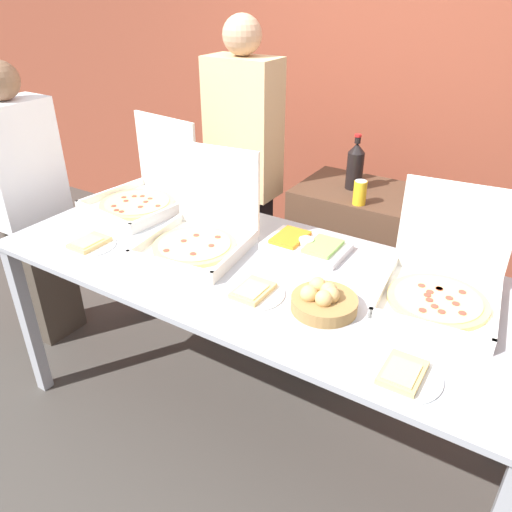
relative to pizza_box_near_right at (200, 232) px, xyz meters
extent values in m
plane|color=#423D38|center=(0.31, -0.02, -0.98)|extent=(16.00, 16.00, 0.00)
cube|color=brown|center=(0.31, 1.68, 0.42)|extent=(10.00, 0.06, 2.80)
cube|color=#A8AAB2|center=(0.31, -0.02, -0.09)|extent=(2.31, 0.96, 0.02)
cube|color=#A8AAB2|center=(-0.80, -0.45, -0.54)|extent=(0.06, 0.06, 0.88)
cube|color=#A8AAB2|center=(-0.80, 0.41, -0.54)|extent=(0.06, 0.06, 0.88)
cube|color=silver|center=(0.01, -0.05, -0.07)|extent=(0.47, 0.47, 0.02)
cube|color=silver|center=(0.03, -0.26, -0.04)|extent=(0.42, 0.07, 0.04)
cube|color=silver|center=(-0.20, -0.08, -0.04)|extent=(0.07, 0.42, 0.04)
cube|color=silver|center=(0.21, -0.03, -0.04)|extent=(0.07, 0.42, 0.04)
cube|color=silver|center=(-0.02, 0.17, 0.15)|extent=(0.42, 0.07, 0.40)
cylinder|color=#DBB26B|center=(0.01, -0.05, -0.05)|extent=(0.37, 0.37, 0.02)
cylinder|color=#F4D67F|center=(0.01, -0.05, -0.04)|extent=(0.32, 0.32, 0.00)
cylinder|color=#C13D2D|center=(0.08, -0.03, -0.03)|extent=(0.03, 0.03, 0.00)
cylinder|color=#C13D2D|center=(0.06, 0.05, -0.03)|extent=(0.03, 0.03, 0.00)
cylinder|color=#C13D2D|center=(-0.04, 0.01, -0.03)|extent=(0.03, 0.03, 0.00)
cylinder|color=#C13D2D|center=(-0.05, -0.06, -0.03)|extent=(0.03, 0.03, 0.00)
cylinder|color=#C13D2D|center=(-0.05, -0.17, -0.03)|extent=(0.03, 0.03, 0.00)
cylinder|color=#C13D2D|center=(0.06, -0.13, -0.03)|extent=(0.03, 0.03, 0.00)
cube|color=silver|center=(1.04, 0.09, -0.07)|extent=(0.46, 0.46, 0.02)
cube|color=silver|center=(1.06, -0.11, -0.04)|extent=(0.42, 0.06, 0.04)
cube|color=silver|center=(0.84, 0.07, -0.04)|extent=(0.06, 0.42, 0.04)
cube|color=silver|center=(1.23, 0.11, -0.04)|extent=(0.06, 0.42, 0.04)
cube|color=silver|center=(1.01, 0.30, 0.14)|extent=(0.42, 0.06, 0.40)
cylinder|color=#DBB26B|center=(1.04, 0.09, -0.05)|extent=(0.37, 0.37, 0.02)
cylinder|color=#F4D67F|center=(1.04, 0.09, -0.04)|extent=(0.31, 0.31, 0.00)
cylinder|color=#C13D2D|center=(1.10, 0.08, -0.03)|extent=(0.03, 0.03, 0.00)
cylinder|color=#C13D2D|center=(1.07, 0.10, -0.03)|extent=(0.03, 0.03, 0.00)
cylinder|color=#C13D2D|center=(1.10, 0.17, -0.03)|extent=(0.03, 0.03, 0.00)
cylinder|color=#C13D2D|center=(1.02, 0.15, -0.03)|extent=(0.03, 0.03, 0.00)
cylinder|color=#C13D2D|center=(1.02, 0.15, -0.03)|extent=(0.03, 0.03, 0.00)
cylinder|color=#C13D2D|center=(0.96, 0.14, -0.03)|extent=(0.03, 0.03, 0.00)
cylinder|color=#C13D2D|center=(1.00, 0.11, -0.03)|extent=(0.03, 0.03, 0.00)
cylinder|color=#C13D2D|center=(1.00, 0.08, -0.03)|extent=(0.03, 0.03, 0.00)
cylinder|color=#C13D2D|center=(1.01, 0.05, -0.03)|extent=(0.03, 0.03, 0.00)
cylinder|color=#C13D2D|center=(1.01, -0.03, -0.03)|extent=(0.03, 0.03, 0.00)
cylinder|color=#C13D2D|center=(1.04, 0.02, -0.03)|extent=(0.03, 0.03, 0.00)
cylinder|color=#C13D2D|center=(1.07, 0.00, -0.03)|extent=(0.03, 0.03, 0.00)
cylinder|color=#C13D2D|center=(1.13, 0.03, -0.03)|extent=(0.03, 0.03, 0.00)
cube|color=silver|center=(-0.54, 0.16, -0.07)|extent=(0.49, 0.49, 0.02)
cube|color=silver|center=(-0.57, -0.06, -0.04)|extent=(0.44, 0.07, 0.04)
cube|color=silver|center=(-0.76, 0.18, -0.04)|extent=(0.07, 0.44, 0.04)
cube|color=silver|center=(-0.33, 0.13, -0.04)|extent=(0.07, 0.44, 0.04)
cube|color=silver|center=(-0.52, 0.39, 0.16)|extent=(0.44, 0.07, 0.42)
cylinder|color=#DBB26B|center=(-0.54, 0.16, -0.05)|extent=(0.39, 0.39, 0.02)
cylinder|color=#F4D67F|center=(-0.54, 0.16, -0.04)|extent=(0.34, 0.34, 0.00)
cylinder|color=#C13D2D|center=(-0.41, 0.17, -0.03)|extent=(0.03, 0.03, 0.00)
cylinder|color=#C13D2D|center=(-0.50, 0.18, -0.03)|extent=(0.03, 0.03, 0.00)
cylinder|color=#C13D2D|center=(-0.51, 0.22, -0.03)|extent=(0.03, 0.03, 0.00)
cylinder|color=#C13D2D|center=(-0.57, 0.23, -0.03)|extent=(0.03, 0.03, 0.00)
cylinder|color=#C13D2D|center=(-0.61, 0.20, -0.03)|extent=(0.03, 0.03, 0.00)
cylinder|color=#C13D2D|center=(-0.64, 0.16, -0.03)|extent=(0.03, 0.03, 0.00)
cylinder|color=#C13D2D|center=(-0.60, 0.13, -0.03)|extent=(0.03, 0.03, 0.00)
cylinder|color=#C13D2D|center=(-0.60, 0.05, -0.03)|extent=(0.03, 0.03, 0.00)
cylinder|color=#C13D2D|center=(-0.55, 0.02, -0.03)|extent=(0.03, 0.03, 0.00)
cylinder|color=#C13D2D|center=(-0.52, 0.02, -0.03)|extent=(0.03, 0.03, 0.00)
cylinder|color=#C13D2D|center=(-0.48, 0.12, -0.03)|extent=(0.03, 0.03, 0.00)
cylinder|color=white|center=(0.41, -0.20, -0.07)|extent=(0.25, 0.25, 0.01)
cube|color=#DBB26B|center=(0.41, -0.20, -0.06)|extent=(0.12, 0.17, 0.02)
cube|color=#F4D67F|center=(0.41, -0.22, -0.05)|extent=(0.09, 0.12, 0.01)
cylinder|color=white|center=(1.04, -0.35, -0.07)|extent=(0.25, 0.25, 0.01)
cube|color=#DBB26B|center=(1.04, -0.35, -0.06)|extent=(0.12, 0.17, 0.02)
cube|color=#F4D67F|center=(1.04, -0.36, -0.05)|extent=(0.09, 0.12, 0.01)
cylinder|color=white|center=(-0.44, -0.26, -0.07)|extent=(0.24, 0.24, 0.01)
cube|color=#DBB26B|center=(-0.44, -0.26, -0.06)|extent=(0.12, 0.17, 0.02)
cube|color=#F4D67F|center=(-0.44, -0.28, -0.05)|extent=(0.09, 0.12, 0.01)
cube|color=white|center=(0.42, 0.23, -0.06)|extent=(0.37, 0.23, 0.03)
cube|color=orange|center=(0.34, 0.23, -0.04)|extent=(0.13, 0.18, 0.02)
cube|color=#8CC65B|center=(0.50, 0.23, -0.04)|extent=(0.13, 0.18, 0.02)
cylinder|color=white|center=(0.42, 0.23, -0.03)|extent=(0.07, 0.07, 0.02)
cylinder|color=#9E7542|center=(0.69, -0.15, -0.05)|extent=(0.25, 0.25, 0.05)
sphere|color=tan|center=(0.71, -0.15, -0.01)|extent=(0.06, 0.06, 0.06)
sphere|color=tan|center=(0.69, -0.12, -0.01)|extent=(0.06, 0.06, 0.06)
sphere|color=tan|center=(0.64, -0.11, -0.01)|extent=(0.06, 0.06, 0.06)
sphere|color=tan|center=(0.64, -0.18, -0.01)|extent=(0.06, 0.06, 0.06)
sphere|color=tan|center=(0.70, -0.18, -0.01)|extent=(0.06, 0.06, 0.06)
cube|color=#4C3323|center=(0.40, 0.88, -0.49)|extent=(0.63, 0.50, 0.97)
cylinder|color=black|center=(0.37, 0.88, 0.09)|extent=(0.09, 0.09, 0.20)
cone|color=black|center=(0.37, 0.88, 0.22)|extent=(0.09, 0.09, 0.05)
cylinder|color=black|center=(0.37, 0.88, 0.26)|extent=(0.03, 0.03, 0.03)
cylinder|color=red|center=(0.37, 0.88, 0.28)|extent=(0.04, 0.04, 0.01)
cylinder|color=silver|center=(0.32, 1.02, 0.06)|extent=(0.07, 0.07, 0.12)
cylinder|color=silver|center=(0.32, 1.02, 0.12)|extent=(0.06, 0.06, 0.00)
cylinder|color=gold|center=(0.48, 0.69, 0.06)|extent=(0.07, 0.07, 0.12)
cylinder|color=silver|center=(0.48, 0.69, 0.12)|extent=(0.06, 0.06, 0.00)
cube|color=black|center=(-0.24, 0.71, -0.54)|extent=(0.28, 0.20, 0.88)
cube|color=#D1B27F|center=(-0.24, 0.71, 0.27)|extent=(0.40, 0.22, 0.75)
sphere|color=tan|center=(-0.24, 0.71, 0.74)|extent=(0.20, 0.20, 0.20)
cube|color=#473D33|center=(-1.16, -0.07, -0.59)|extent=(0.20, 0.28, 0.78)
cube|color=white|center=(-1.16, -0.07, 0.13)|extent=(0.22, 0.40, 0.65)
camera|label=1|loc=(1.28, -1.57, 1.00)|focal=35.00mm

